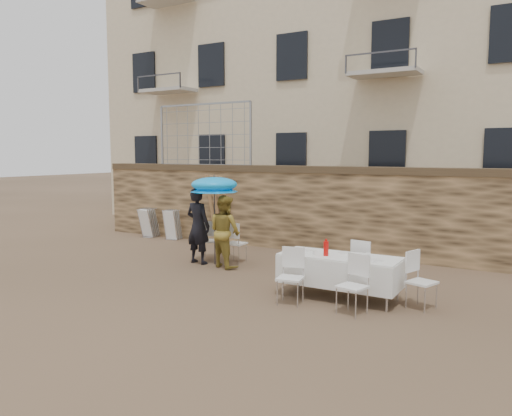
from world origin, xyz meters
The scene contains 18 objects.
ground centered at (0.00, 0.00, 0.00)m, with size 80.00×80.00×0.00m, color brown.
stone_wall centered at (0.00, 5.00, 1.10)m, with size 13.00×0.50×2.20m, color brown.
apartment_building centered at (0.00, 12.00, 7.50)m, with size 20.00×8.00×15.00m, color #C7B490.
chain_link_fence centered at (-3.00, 5.00, 3.10)m, with size 3.20×0.06×1.80m, color gray, non-canonical shape.
man_suit centered at (-1.19, 2.25, 0.89)m, with size 0.65×0.43×1.78m, color black.
woman_dress centered at (-0.44, 2.25, 0.82)m, with size 0.80×0.62×1.64m, color gold.
umbrella centered at (-0.79, 2.35, 1.80)m, with size 1.10×1.10×1.91m.
couple_chair_left centered at (-1.19, 2.80, 0.48)m, with size 0.48×0.48×0.96m, color white, non-canonical shape.
couple_chair_right centered at (-0.49, 2.80, 0.48)m, with size 0.48×0.48×0.96m, color white, non-canonical shape.
banquet_table centered at (2.68, 1.23, 0.73)m, with size 2.10×0.85×0.78m.
soda_bottle centered at (2.48, 1.08, 0.91)m, with size 0.09×0.09×0.26m, color red.
table_chair_front_left centered at (2.08, 0.48, 0.48)m, with size 0.48×0.48×0.96m, color white, non-canonical shape.
table_chair_front_right centered at (3.18, 0.48, 0.48)m, with size 0.48×0.48×0.96m, color white, non-canonical shape.
table_chair_back centered at (2.88, 2.03, 0.48)m, with size 0.48×0.48×0.96m, color white, non-canonical shape.
table_chair_side centered at (4.08, 1.33, 0.48)m, with size 0.48×0.48×0.96m, color white, non-canonical shape.
chair_stack_left centered at (-4.70, 4.57, 0.46)m, with size 0.46×0.47×0.92m, color white, non-canonical shape.
chair_stack_right centered at (-3.80, 4.57, 0.46)m, with size 0.46×0.40×0.92m, color white, non-canonical shape.
wood_planks centered at (-2.20, 4.64, 1.00)m, with size 0.70×0.20×2.00m, color #A37749, non-canonical shape.
Camera 1 is at (5.76, -7.01, 2.57)m, focal length 35.00 mm.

